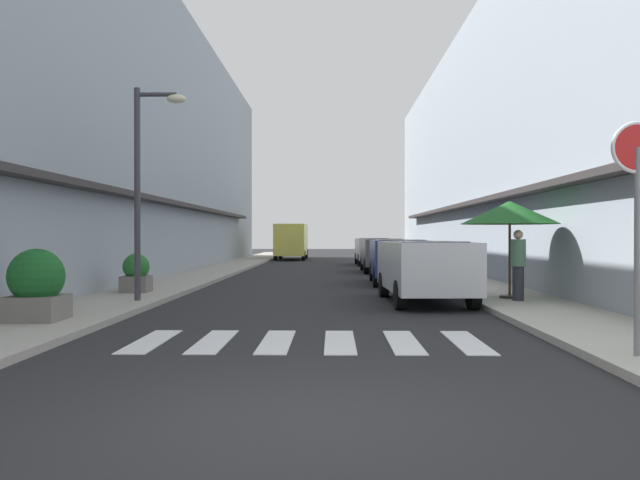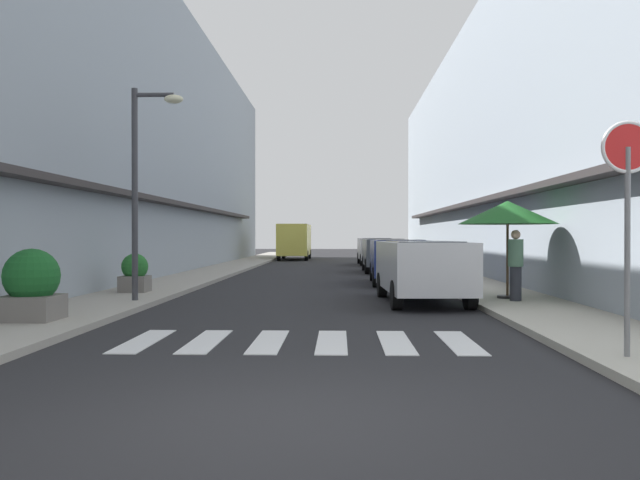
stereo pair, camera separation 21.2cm
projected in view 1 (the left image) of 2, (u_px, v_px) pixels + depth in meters
ground_plane at (323, 277)px, 25.06m from camera, size 107.30×107.30×0.00m
sidewalk_left at (202, 276)px, 25.16m from camera, size 2.20×68.28×0.12m
sidewalk_right at (446, 276)px, 24.97m from camera, size 2.20×68.28×0.12m
building_row_left at (121, 138)px, 26.63m from camera, size 5.50×45.90×11.20m
building_row_right at (529, 146)px, 26.30m from camera, size 5.50×45.90×10.44m
crosswalk at (308, 342)px, 9.79m from camera, size 5.20×2.20×0.01m
parked_car_near at (425, 264)px, 15.46m from camera, size 1.95×4.55×1.47m
parked_car_mid at (399, 256)px, 21.59m from camera, size 1.88×4.46×1.47m
parked_car_far at (383, 251)px, 28.55m from camera, size 1.83×4.46×1.47m
parked_car_distant at (373, 248)px, 35.53m from camera, size 1.87×4.48×1.47m
delivery_van at (291, 239)px, 43.46m from camera, size 2.03×5.41×2.37m
round_street_sign at (637, 176)px, 8.00m from camera, size 0.65×0.07×2.89m
street_lamp at (146, 169)px, 14.86m from camera, size 1.19×0.28×4.85m
cafe_umbrella at (510, 213)px, 15.46m from camera, size 2.32×2.32×2.30m
planter_corner at (36, 285)px, 11.38m from camera, size 0.97×0.97×1.25m
planter_midblock at (136, 273)px, 17.08m from camera, size 0.70×0.70×1.01m
pedestrian_walking_near at (518, 264)px, 14.83m from camera, size 0.34×0.34×1.61m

